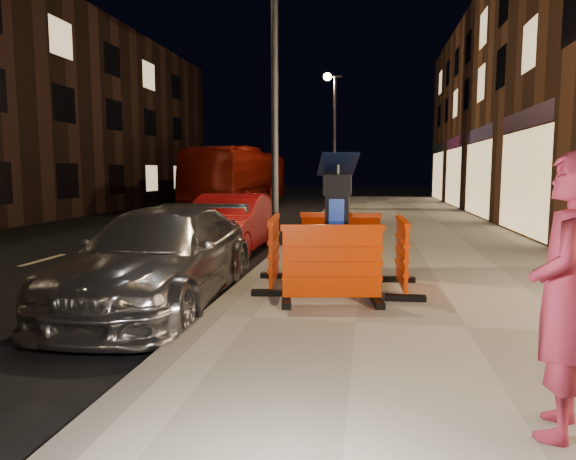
% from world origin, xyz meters
% --- Properties ---
extents(ground_plane, '(120.00, 120.00, 0.00)m').
position_xyz_m(ground_plane, '(0.00, 0.00, 0.00)').
color(ground_plane, black).
rests_on(ground_plane, ground).
extents(sidewalk, '(6.00, 60.00, 0.15)m').
position_xyz_m(sidewalk, '(3.00, 0.00, 0.07)').
color(sidewalk, gray).
rests_on(sidewalk, ground).
extents(kerb, '(0.30, 60.00, 0.15)m').
position_xyz_m(kerb, '(0.00, 0.00, 0.07)').
color(kerb, slate).
rests_on(kerb, ground).
extents(parking_kiosk, '(0.64, 0.64, 1.90)m').
position_xyz_m(parking_kiosk, '(1.42, 1.70, 1.10)').
color(parking_kiosk, black).
rests_on(parking_kiosk, sidewalk).
extents(barrier_front, '(1.43, 0.77, 1.06)m').
position_xyz_m(barrier_front, '(1.42, 0.75, 0.68)').
color(barrier_front, '#E73600').
rests_on(barrier_front, sidewalk).
extents(barrier_back, '(1.37, 0.59, 1.06)m').
position_xyz_m(barrier_back, '(1.42, 2.65, 0.68)').
color(barrier_back, '#E73600').
rests_on(barrier_back, sidewalk).
extents(barrier_kerbside, '(0.70, 1.41, 1.06)m').
position_xyz_m(barrier_kerbside, '(0.47, 1.70, 0.68)').
color(barrier_kerbside, '#E73600').
rests_on(barrier_kerbside, sidewalk).
extents(barrier_bldgside, '(0.61, 1.38, 1.06)m').
position_xyz_m(barrier_bldgside, '(2.37, 1.70, 0.68)').
color(barrier_bldgside, '#E73600').
rests_on(barrier_bldgside, sidewalk).
extents(car_silver, '(2.01, 4.71, 1.35)m').
position_xyz_m(car_silver, '(-1.04, 0.95, 0.00)').
color(car_silver, '#9F9FA3').
rests_on(car_silver, ground).
extents(car_red, '(1.45, 4.16, 1.37)m').
position_xyz_m(car_red, '(-1.29, 5.58, 0.00)').
color(car_red, maroon).
rests_on(car_red, ground).
extents(bus_doubledecker, '(3.08, 11.31, 3.12)m').
position_xyz_m(bus_doubledecker, '(-5.10, 21.34, 0.00)').
color(bus_doubledecker, maroon).
rests_on(bus_doubledecker, ground).
extents(man, '(0.67, 0.80, 1.88)m').
position_xyz_m(man, '(3.17, -2.34, 1.09)').
color(man, '#9C253D').
rests_on(man, sidewalk).
extents(street_lamp_mid, '(0.12, 0.12, 6.00)m').
position_xyz_m(street_lamp_mid, '(0.25, 3.00, 3.15)').
color(street_lamp_mid, '#3F3F44').
rests_on(street_lamp_mid, sidewalk).
extents(street_lamp_far, '(0.12, 0.12, 6.00)m').
position_xyz_m(street_lamp_far, '(0.25, 18.00, 3.15)').
color(street_lamp_far, '#3F3F44').
rests_on(street_lamp_far, sidewalk).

